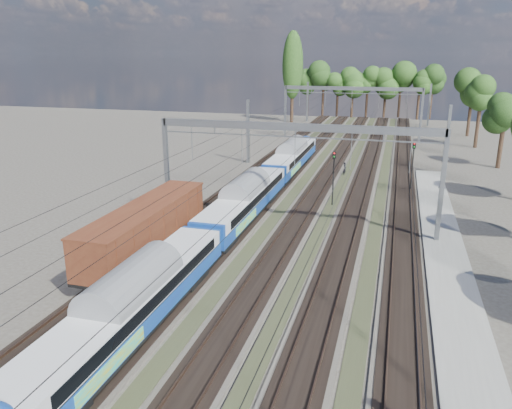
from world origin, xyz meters
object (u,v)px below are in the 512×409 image
(emu_train, at_px, (244,197))
(freight_boxcar, at_px, (146,227))
(signal_near, at_px, (334,172))
(worker, at_px, (345,169))
(signal_far, at_px, (413,161))

(emu_train, distance_m, freight_boxcar, 10.39)
(freight_boxcar, relative_size, signal_near, 2.75)
(freight_boxcar, bearing_deg, worker, 69.75)
(emu_train, relative_size, worker, 36.79)
(signal_near, bearing_deg, emu_train, -139.68)
(freight_boxcar, bearing_deg, signal_near, 56.17)
(emu_train, relative_size, signal_near, 11.09)
(emu_train, xyz_separation_m, signal_far, (14.22, 14.84, 0.99))
(signal_near, xyz_separation_m, signal_far, (7.46, 7.41, 0.02))
(worker, relative_size, signal_near, 0.30)
(emu_train, bearing_deg, signal_far, 46.22)
(worker, distance_m, signal_near, 13.39)
(worker, bearing_deg, signal_far, -116.00)
(emu_train, height_order, freight_boxcar, emu_train)
(freight_boxcar, bearing_deg, emu_train, 64.33)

